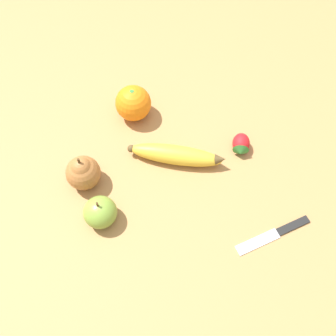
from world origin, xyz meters
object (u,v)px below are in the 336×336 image
Objects in this scene: banana at (177,155)px; pear at (83,172)px; strawberry at (241,145)px; orange at (133,103)px; apple at (100,212)px; paring_knife at (276,233)px.

banana is 2.16× the size of pear.
banana is 0.15m from strawberry.
apple is (0.16, 0.23, -0.01)m from orange.
pear is at bearing -68.32° from strawberry.
apple reaches higher than strawberry.
orange is 1.30× the size of strawberry.
apple is 0.45× the size of paring_knife.
banana is at bearing 24.38° from paring_knife.
apple is (0.35, 0.03, 0.01)m from strawberry.
pear is (0.17, 0.13, -0.00)m from orange.
apple reaches higher than paring_knife.
banana is 0.21m from pear.
banana is 3.06× the size of strawberry.
pear is at bearing 48.63° from paring_knife.
paring_knife is (-0.32, 0.27, -0.04)m from pear.
orange is 0.27m from strawberry.
orange is 0.43m from paring_knife.
apple is 0.36m from paring_knife.
pear reaches higher than strawberry.
paring_knife is (-0.15, 0.40, -0.04)m from orange.
paring_knife is (0.03, 0.21, -0.02)m from strawberry.
banana is 0.17m from orange.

